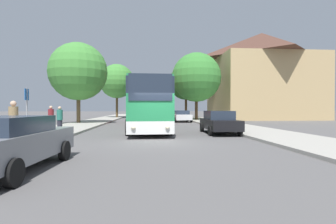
{
  "coord_description": "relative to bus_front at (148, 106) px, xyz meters",
  "views": [
    {
      "loc": [
        -0.55,
        -12.95,
        1.65
      ],
      "look_at": [
        1.32,
        11.03,
        1.34
      ],
      "focal_mm": 28.0,
      "sensor_mm": 36.0,
      "label": 1
    }
  ],
  "objects": [
    {
      "name": "ground_plane",
      "position": [
        0.56,
        -6.47,
        -1.89
      ],
      "size": [
        300.0,
        300.0,
        0.0
      ],
      "primitive_type": "plane",
      "color": "#565454",
      "rests_on": "ground"
    },
    {
      "name": "sidewalk_left",
      "position": [
        -6.44,
        -6.47,
        -1.81
      ],
      "size": [
        4.0,
        120.0,
        0.15
      ],
      "primitive_type": "cube",
      "color": "#A39E93",
      "rests_on": "ground_plane"
    },
    {
      "name": "sidewalk_right",
      "position": [
        7.56,
        -6.47,
        -1.81
      ],
      "size": [
        4.0,
        120.0,
        0.15
      ],
      "primitive_type": "cube",
      "color": "#A39E93",
      "rests_on": "ground_plane"
    },
    {
      "name": "building_right_background",
      "position": [
        18.42,
        21.67,
        5.05
      ],
      "size": [
        14.72,
        13.75,
        13.88
      ],
      "color": "tan",
      "rests_on": "ground_plane"
    },
    {
      "name": "bus_front",
      "position": [
        0.0,
        0.0,
        0.0
      ],
      "size": [
        3.11,
        11.18,
        3.54
      ],
      "rotation": [
        0.0,
        0.0,
        0.03
      ],
      "color": "silver",
      "rests_on": "ground_plane"
    },
    {
      "name": "bus_middle",
      "position": [
        0.09,
        13.04,
        -0.08
      ],
      "size": [
        2.98,
        10.81,
        3.38
      ],
      "rotation": [
        0.0,
        0.0,
        0.03
      ],
      "color": "gray",
      "rests_on": "ground_plane"
    },
    {
      "name": "bus_rear",
      "position": [
        0.19,
        28.19,
        -0.07
      ],
      "size": [
        2.89,
        10.89,
        3.39
      ],
      "rotation": [
        0.0,
        0.0,
        0.02
      ],
      "color": "silver",
      "rests_on": "ground_plane"
    },
    {
      "name": "parked_car_left_curb",
      "position": [
        -3.59,
        -12.27,
        -1.12
      ],
      "size": [
        2.09,
        4.77,
        1.45
      ],
      "rotation": [
        0.0,
        0.0,
        -0.05
      ],
      "color": "slate",
      "rests_on": "ground_plane"
    },
    {
      "name": "parked_car_right_near",
      "position": [
        4.74,
        -2.39,
        -1.11
      ],
      "size": [
        2.11,
        4.66,
        1.51
      ],
      "rotation": [
        0.0,
        0.0,
        3.11
      ],
      "color": "black",
      "rests_on": "ground_plane"
    },
    {
      "name": "parked_car_right_far",
      "position": [
        4.23,
        12.87,
        -1.13
      ],
      "size": [
        2.14,
        4.44,
        1.43
      ],
      "rotation": [
        0.0,
        0.0,
        3.15
      ],
      "color": "silver",
      "rests_on": "ground_plane"
    },
    {
      "name": "bus_stop_sign",
      "position": [
        -6.36,
        -5.07,
        -0.12
      ],
      "size": [
        0.08,
        0.45,
        2.6
      ],
      "color": "gray",
      "rests_on": "sidewalk_left"
    },
    {
      "name": "pedestrian_waiting_near",
      "position": [
        -5.5,
        -8.21,
        -0.81
      ],
      "size": [
        0.36,
        0.36,
        1.83
      ],
      "rotation": [
        0.0,
        0.0,
        1.51
      ],
      "color": "#23232D",
      "rests_on": "sidewalk_left"
    },
    {
      "name": "pedestrian_waiting_far",
      "position": [
        -6.44,
        -1.39,
        -0.88
      ],
      "size": [
        0.36,
        0.36,
        1.69
      ],
      "rotation": [
        0.0,
        0.0,
        0.73
      ],
      "color": "#23232D",
      "rests_on": "sidewalk_left"
    },
    {
      "name": "pedestrian_walking_back",
      "position": [
        -5.53,
        -2.43,
        -0.91
      ],
      "size": [
        0.36,
        0.36,
        1.65
      ],
      "rotation": [
        0.0,
        0.0,
        3.3
      ],
      "color": "#23232D",
      "rests_on": "sidewalk_left"
    },
    {
      "name": "tree_left_near",
      "position": [
        -5.34,
        26.74,
        4.53
      ],
      "size": [
        5.93,
        5.93,
        9.25
      ],
      "color": "#513D23",
      "rests_on": "sidewalk_left"
    },
    {
      "name": "tree_left_far",
      "position": [
        -7.37,
        9.19,
        3.71
      ],
      "size": [
        6.14,
        6.14,
        8.53
      ],
      "color": "brown",
      "rests_on": "sidewalk_left"
    },
    {
      "name": "tree_right_near",
      "position": [
        6.52,
        24.76,
        4.19
      ],
      "size": [
        5.86,
        5.86,
        8.86
      ],
      "color": "#47331E",
      "rests_on": "sidewalk_right"
    },
    {
      "name": "tree_right_mid",
      "position": [
        6.61,
        15.71,
        4.01
      ],
      "size": [
        6.65,
        6.65,
        9.08
      ],
      "color": "#47331E",
      "rests_on": "sidewalk_right"
    }
  ]
}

